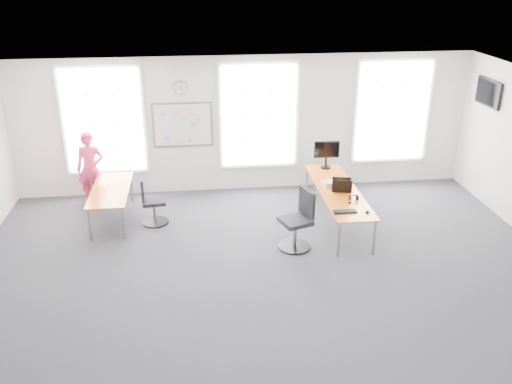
{
  "coord_description": "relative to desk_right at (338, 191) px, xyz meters",
  "views": [
    {
      "loc": [
        -1.11,
        -7.39,
        4.83
      ],
      "look_at": [
        -0.09,
        1.2,
        1.1
      ],
      "focal_mm": 38.0,
      "sensor_mm": 36.0,
      "label": 1
    }
  ],
  "objects": [
    {
      "name": "floor",
      "position": [
        -1.63,
        -2.07,
        -0.65
      ],
      "size": [
        10.0,
        10.0,
        0.0
      ],
      "primitive_type": "plane",
      "color": "#25252A",
      "rests_on": "ground"
    },
    {
      "name": "ceiling",
      "position": [
        -1.63,
        -2.07,
        2.35
      ],
      "size": [
        10.0,
        10.0,
        0.0
      ],
      "primitive_type": "plane",
      "rotation": [
        3.14,
        0.0,
        0.0
      ],
      "color": "white",
      "rests_on": "ground"
    },
    {
      "name": "wall_back",
      "position": [
        -1.63,
        1.93,
        0.85
      ],
      "size": [
        10.0,
        0.0,
        10.0
      ],
      "primitive_type": "plane",
      "rotation": [
        1.57,
        0.0,
        0.0
      ],
      "color": "white",
      "rests_on": "ground"
    },
    {
      "name": "window_left",
      "position": [
        -4.63,
        1.9,
        1.05
      ],
      "size": [
        1.6,
        0.06,
        2.2
      ],
      "primitive_type": "cube",
      "color": "silver",
      "rests_on": "wall_back"
    },
    {
      "name": "window_mid",
      "position": [
        -1.33,
        1.9,
        1.05
      ],
      "size": [
        1.6,
        0.06,
        2.2
      ],
      "primitive_type": "cube",
      "color": "silver",
      "rests_on": "wall_back"
    },
    {
      "name": "window_right",
      "position": [
        1.67,
        1.9,
        1.05
      ],
      "size": [
        1.6,
        0.06,
        2.2
      ],
      "primitive_type": "cube",
      "color": "silver",
      "rests_on": "wall_back"
    },
    {
      "name": "desk_right",
      "position": [
        0.0,
        0.0,
        0.0
      ],
      "size": [
        0.76,
        2.86,
        0.69
      ],
      "color": "orange",
      "rests_on": "ground"
    },
    {
      "name": "desk_left",
      "position": [
        -4.43,
        0.62,
        -0.04
      ],
      "size": [
        0.73,
        1.82,
        0.67
      ],
      "color": "orange",
      "rests_on": "ground"
    },
    {
      "name": "chair_right",
      "position": [
        -0.96,
        -0.93,
        -0.17
      ],
      "size": [
        0.64,
        0.63,
        1.1
      ],
      "rotation": [
        0.0,
        0.0,
        -1.23
      ],
      "color": "black",
      "rests_on": "ground"
    },
    {
      "name": "chair_left",
      "position": [
        -3.64,
        0.36,
        -0.22
      ],
      "size": [
        0.52,
        0.52,
        0.98
      ],
      "rotation": [
        0.0,
        0.0,
        1.68
      ],
      "color": "black",
      "rests_on": "ground"
    },
    {
      "name": "person",
      "position": [
        -4.93,
        1.48,
        0.14
      ],
      "size": [
        0.59,
        0.4,
        1.58
      ],
      "primitive_type": "imported",
      "rotation": [
        0.0,
        0.0,
        -0.04
      ],
      "color": "#E63362",
      "rests_on": "ground"
    },
    {
      "name": "whiteboard",
      "position": [
        -2.98,
        1.9,
        0.9
      ],
      "size": [
        1.2,
        0.03,
        0.9
      ],
      "primitive_type": "cube",
      "color": "silver",
      "rests_on": "wall_back"
    },
    {
      "name": "wall_clock",
      "position": [
        -2.98,
        1.9,
        1.7
      ],
      "size": [
        0.3,
        0.04,
        0.3
      ],
      "primitive_type": "cylinder",
      "rotation": [
        1.57,
        0.0,
        0.0
      ],
      "color": "gray",
      "rests_on": "wall_back"
    },
    {
      "name": "tv",
      "position": [
        3.32,
        0.93,
        1.65
      ],
      "size": [
        0.06,
        0.9,
        0.55
      ],
      "primitive_type": "cube",
      "color": "black",
      "rests_on": "wall_right"
    },
    {
      "name": "keyboard",
      "position": [
        -0.14,
        -1.03,
        0.06
      ],
      "size": [
        0.43,
        0.16,
        0.02
      ],
      "primitive_type": "cube",
      "rotation": [
        0.0,
        0.0,
        0.02
      ],
      "color": "black",
      "rests_on": "desk_right"
    },
    {
      "name": "mouse",
      "position": [
        0.25,
        -1.1,
        0.07
      ],
      "size": [
        0.07,
        0.11,
        0.04
      ],
      "primitive_type": "ellipsoid",
      "rotation": [
        0.0,
        0.0,
        0.01
      ],
      "color": "black",
      "rests_on": "desk_right"
    },
    {
      "name": "lens_cap",
      "position": [
        0.05,
        -0.66,
        0.05
      ],
      "size": [
        0.07,
        0.07,
        0.01
      ],
      "primitive_type": "cylinder",
      "rotation": [
        0.0,
        0.0,
        0.21
      ],
      "color": "black",
      "rests_on": "desk_right"
    },
    {
      "name": "headphones",
      "position": [
        0.15,
        -0.53,
        0.09
      ],
      "size": [
        0.18,
        0.1,
        0.1
      ],
      "rotation": [
        0.0,
        0.0,
        0.28
      ],
      "color": "black",
      "rests_on": "desk_right"
    },
    {
      "name": "laptop_sleeve",
      "position": [
        0.03,
        -0.16,
        0.19
      ],
      "size": [
        0.37,
        0.27,
        0.29
      ],
      "rotation": [
        0.0,
        0.0,
        -0.22
      ],
      "color": "black",
      "rests_on": "desk_right"
    },
    {
      "name": "paper_stack",
      "position": [
        -0.12,
        0.19,
        0.1
      ],
      "size": [
        0.34,
        0.29,
        0.1
      ],
      "primitive_type": "cube",
      "rotation": [
        0.0,
        0.0,
        0.26
      ],
      "color": "beige",
      "rests_on": "desk_right"
    },
    {
      "name": "monitor",
      "position": [
        0.04,
        1.18,
        0.41
      ],
      "size": [
        0.54,
        0.22,
        0.6
      ],
      "rotation": [
        0.0,
        0.0,
        -0.04
      ],
      "color": "black",
      "rests_on": "desk_right"
    }
  ]
}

